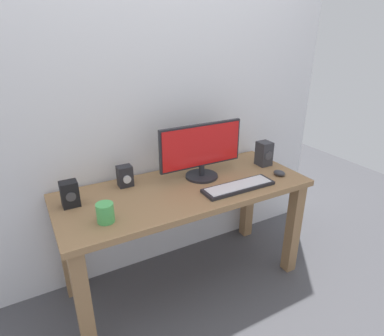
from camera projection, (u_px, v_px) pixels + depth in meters
The scene contains 10 objects.
ground_plane at pixel (186, 279), 2.33m from camera, with size 6.00×6.00×0.00m, color #4C4C51.
wall_back at pixel (157, 55), 2.03m from camera, with size 2.75×0.04×3.00m, color silver.
desk at pixel (185, 205), 2.09m from camera, with size 1.58×0.64×0.74m.
monitor at pixel (201, 150), 2.11m from camera, with size 0.58×0.22×0.36m.
keyboard_primary at pixel (238, 187), 2.02m from camera, with size 0.47×0.14×0.02m.
mouse at pixel (279, 173), 2.20m from camera, with size 0.06×0.08×0.04m, color #333338.
speaker_right at pixel (264, 154), 2.34m from camera, with size 0.09×0.10×0.17m.
speaker_left at pixel (70, 194), 1.80m from camera, with size 0.09×0.08×0.15m.
audio_controller at pixel (125, 176), 2.03m from camera, with size 0.09×0.08×0.13m.
coffee_mug at pixel (105, 213), 1.66m from camera, with size 0.09×0.09×0.10m, color #4CB259.
Camera 1 is at (-0.84, -1.62, 1.65)m, focal length 30.51 mm.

